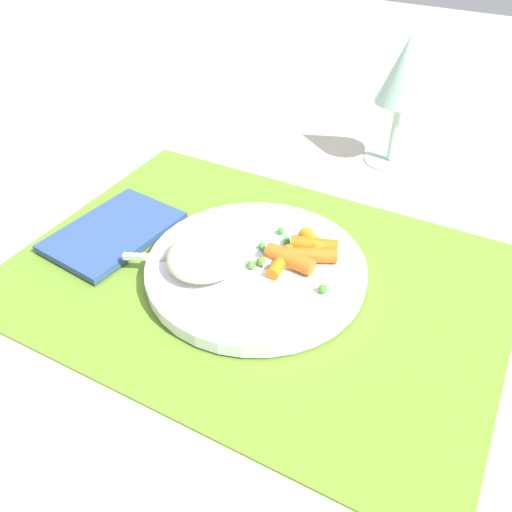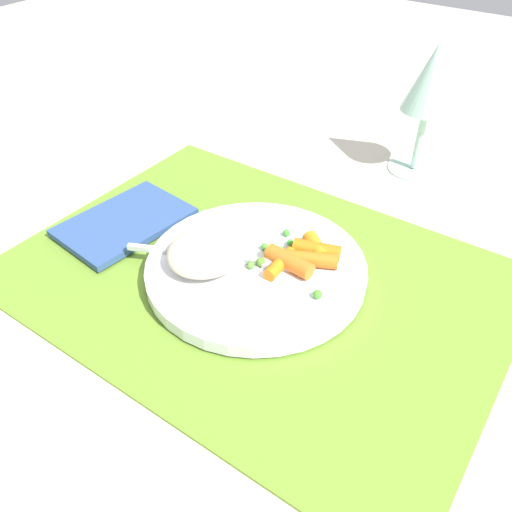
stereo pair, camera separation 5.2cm
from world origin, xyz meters
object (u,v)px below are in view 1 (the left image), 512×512
rice_mound (208,253)px  carrot_portion (304,252)px  wine_glass (404,76)px  fork (233,260)px  napkin (113,232)px  plate (256,269)px

rice_mound → carrot_portion: rice_mound is taller
rice_mound → wine_glass: (0.09, 0.34, 0.09)m
fork → wine_glass: wine_glass is taller
wine_glass → napkin: (-0.23, -0.34, -0.11)m
plate → fork: bearing=-155.1°
rice_mound → plate: bearing=28.9°
rice_mound → wine_glass: bearing=75.0°
plate → carrot_portion: (0.04, 0.03, 0.02)m
napkin → rice_mound: bearing=-3.0°
plate → napkin: size_ratio=1.57×
plate → rice_mound: (-0.04, -0.02, 0.02)m
plate → rice_mound: 0.05m
plate → wine_glass: wine_glass is taller
fork → wine_glass: (0.07, 0.33, 0.10)m
plate → napkin: plate is taller
napkin → carrot_portion: bearing=12.6°
wine_glass → napkin: 0.42m
fork → napkin: fork is taller
napkin → plate: bearing=5.4°
carrot_portion → wine_glass: 0.30m
rice_mound → napkin: bearing=177.0°
fork → wine_glass: bearing=78.0°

